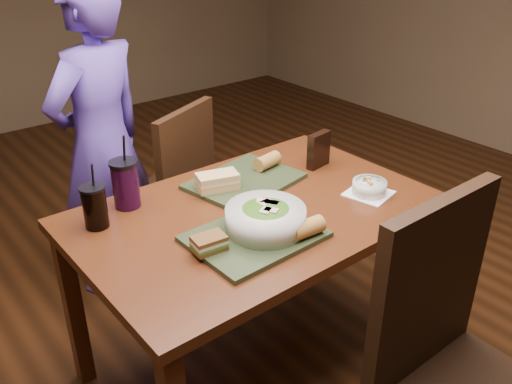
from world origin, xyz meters
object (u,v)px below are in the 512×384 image
(diner, at_px, (102,144))
(baguette_far, at_px, (267,161))
(dining_table, at_px, (256,230))
(salad_bowl, at_px, (266,217))
(cup_cola, at_px, (95,207))
(tray_near, at_px, (255,236))
(chair_near, at_px, (454,363))
(baguette_near, at_px, (307,228))
(chip_bag, at_px, (319,150))
(cup_berry, at_px, (126,184))
(sandwich_far, at_px, (218,181))
(chair_far, at_px, (178,188))
(sandwich_near, at_px, (209,243))
(tray_far, at_px, (245,181))
(soup_bowl, at_px, (369,187))

(diner, bearing_deg, baguette_far, 101.38)
(dining_table, relative_size, salad_bowl, 4.82)
(cup_cola, bearing_deg, tray_near, -47.47)
(chair_near, bearing_deg, cup_cola, 117.25)
(baguette_near, xyz_separation_m, chip_bag, (0.45, 0.40, 0.03))
(baguette_near, bearing_deg, cup_cola, 133.78)
(dining_table, height_order, cup_cola, cup_cola)
(chair_near, relative_size, cup_berry, 3.85)
(salad_bowl, xyz_separation_m, sandwich_far, (0.05, 0.35, -0.01))
(chair_far, relative_size, sandwich_far, 5.48)
(sandwich_far, height_order, baguette_far, sandwich_far)
(tray_near, distance_m, baguette_near, 0.17)
(chair_far, relative_size, salad_bowl, 3.55)
(sandwich_far, bearing_deg, baguette_far, 5.71)
(sandwich_far, bearing_deg, salad_bowl, -98.08)
(baguette_near, bearing_deg, salad_bowl, 122.51)
(tray_near, height_order, sandwich_near, sandwich_near)
(sandwich_far, relative_size, baguette_far, 1.50)
(tray_far, xyz_separation_m, cup_berry, (-0.45, 0.12, 0.08))
(chair_near, bearing_deg, tray_far, 87.14)
(tray_far, distance_m, baguette_near, 0.48)
(dining_table, height_order, sandwich_near, sandwich_near)
(soup_bowl, bearing_deg, baguette_near, -167.89)
(dining_table, relative_size, soup_bowl, 6.84)
(sandwich_near, xyz_separation_m, baguette_near, (0.30, -0.13, 0.01))
(diner, distance_m, cup_berry, 0.62)
(sandwich_near, xyz_separation_m, chip_bag, (0.74, 0.26, 0.03))
(tray_far, distance_m, salad_bowl, 0.39)
(dining_table, bearing_deg, soup_bowl, -23.57)
(dining_table, xyz_separation_m, tray_far, (0.10, 0.19, 0.10))
(tray_near, distance_m, cup_cola, 0.55)
(sandwich_near, relative_size, baguette_near, 0.94)
(diner, relative_size, salad_bowl, 5.65)
(tray_far, distance_m, baguette_far, 0.15)
(sandwich_near, relative_size, baguette_far, 0.96)
(sandwich_near, bearing_deg, baguette_far, 33.60)
(tray_far, relative_size, chip_bag, 2.77)
(diner, xyz_separation_m, baguette_near, (0.18, -1.18, 0.04))
(tray_far, height_order, soup_bowl, soup_bowl)
(sandwich_near, bearing_deg, dining_table, 24.56)
(tray_near, bearing_deg, salad_bowl, 5.54)
(chip_bag, bearing_deg, chair_near, -120.61)
(tray_far, height_order, cup_cola, cup_cola)
(chair_far, height_order, tray_near, chair_far)
(tray_far, bearing_deg, sandwich_far, 179.77)
(baguette_far, bearing_deg, salad_bowl, -130.76)
(cup_cola, bearing_deg, sandwich_far, -6.57)
(chair_far, relative_size, baguette_far, 8.25)
(sandwich_far, height_order, cup_berry, cup_berry)
(chair_near, xyz_separation_m, chip_bag, (0.39, 0.94, 0.23))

